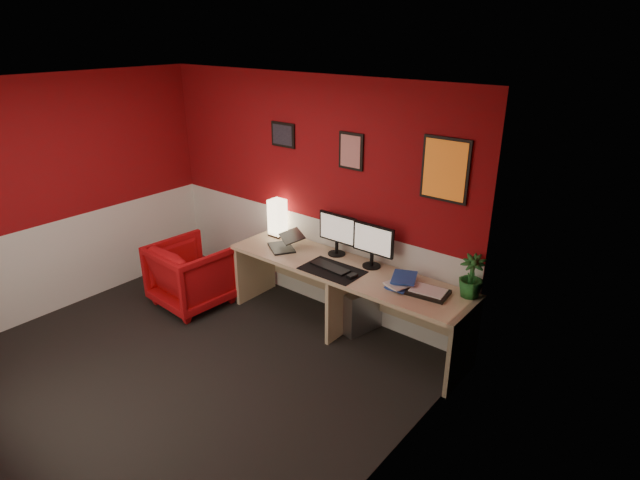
{
  "coord_description": "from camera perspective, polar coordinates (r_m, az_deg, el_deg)",
  "views": [
    {
      "loc": [
        3.44,
        -2.32,
        2.92
      ],
      "look_at": [
        0.6,
        1.21,
        1.05
      ],
      "focal_mm": 29.16,
      "sensor_mm": 36.0,
      "label": 1
    }
  ],
  "objects": [
    {
      "name": "wainscot_right",
      "position": [
        3.66,
        5.51,
        -19.19
      ],
      "size": [
        0.01,
        3.5,
        1.0
      ],
      "primitive_type": "cube",
      "color": "silver",
      "rests_on": "ground"
    },
    {
      "name": "desk_mat",
      "position": [
        5.04,
        1.35,
        -3.32
      ],
      "size": [
        0.6,
        0.38,
        0.01
      ],
      "primitive_type": "cube",
      "color": "black",
      "rests_on": "desk"
    },
    {
      "name": "wainscot_left",
      "position": [
        6.39,
        -25.79,
        -2.2
      ],
      "size": [
        0.01,
        3.5,
        1.0
      ],
      "primitive_type": "cube",
      "color": "silver",
      "rests_on": "ground"
    },
    {
      "name": "monitor_left",
      "position": [
        5.27,
        1.87,
        1.3
      ],
      "size": [
        0.45,
        0.06,
        0.58
      ],
      "primitive_type": "cube",
      "color": "black",
      "rests_on": "desk"
    },
    {
      "name": "desk",
      "position": [
        5.26,
        2.73,
        -6.68
      ],
      "size": [
        2.6,
        0.65,
        0.73
      ],
      "primitive_type": "cube",
      "color": "tan",
      "rests_on": "ground"
    },
    {
      "name": "book_top",
      "position": [
        4.82,
        7.93,
        -3.98
      ],
      "size": [
        0.31,
        0.35,
        0.03
      ],
      "primitive_type": "imported",
      "rotation": [
        0.0,
        0.0,
        0.4
      ],
      "color": "#22449E",
      "rests_on": "book_middle"
    },
    {
      "name": "potted_plant",
      "position": [
        4.68,
        16.28,
        -3.85
      ],
      "size": [
        0.24,
        0.24,
        0.38
      ],
      "primitive_type": "imported",
      "rotation": [
        0.0,
        0.0,
        0.14
      ],
      "color": "#19591E",
      "rests_on": "desk"
    },
    {
      "name": "armchair",
      "position": [
        5.97,
        -13.81,
        -3.65
      ],
      "size": [
        0.82,
        0.84,
        0.72
      ],
      "primitive_type": "imported",
      "rotation": [
        0.0,
        0.0,
        3.08
      ],
      "color": "#B8090D",
      "rests_on": "ground"
    },
    {
      "name": "wall_left",
      "position": [
        6.15,
        -26.97,
        4.19
      ],
      "size": [
        0.01,
        3.5,
        2.5
      ],
      "primitive_type": "cube",
      "color": "maroon",
      "rests_on": "ground"
    },
    {
      "name": "art_center",
      "position": [
        5.1,
        3.43,
        9.71
      ],
      "size": [
        0.28,
        0.02,
        0.36
      ],
      "primitive_type": "cube",
      "color": "red",
      "rests_on": "wall_back"
    },
    {
      "name": "wainscot_back",
      "position": [
        5.85,
        -1.26,
        -1.99
      ],
      "size": [
        4.0,
        0.01,
        1.0
      ],
      "primitive_type": "cube",
      "color": "silver",
      "rests_on": "ground"
    },
    {
      "name": "ground",
      "position": [
        5.08,
        -14.34,
        -13.5
      ],
      "size": [
        4.0,
        3.5,
        0.01
      ],
      "primitive_type": "cube",
      "color": "black",
      "rests_on": "ground"
    },
    {
      "name": "book_bottom",
      "position": [
        4.83,
        7.89,
        -4.61
      ],
      "size": [
        0.21,
        0.28,
        0.03
      ],
      "primitive_type": "imported",
      "rotation": [
        0.0,
        0.0,
        -0.02
      ],
      "color": "#22449E",
      "rests_on": "desk"
    },
    {
      "name": "pc_tower",
      "position": [
        5.4,
        4.61,
        -7.61
      ],
      "size": [
        0.3,
        0.48,
        0.45
      ],
      "primitive_type": "cube",
      "rotation": [
        0.0,
        0.0,
        -0.23
      ],
      "color": "#99999E",
      "rests_on": "ground"
    },
    {
      "name": "monitor_right",
      "position": [
        5.02,
        5.78,
        0.07
      ],
      "size": [
        0.45,
        0.06,
        0.58
      ],
      "primitive_type": "cube",
      "color": "black",
      "rests_on": "desk"
    },
    {
      "name": "zen_tray",
      "position": [
        4.7,
        11.78,
        -5.65
      ],
      "size": [
        0.38,
        0.29,
        0.03
      ],
      "primitive_type": "cube",
      "rotation": [
        0.0,
        0.0,
        0.13
      ],
      "color": "black",
      "rests_on": "desk"
    },
    {
      "name": "keyboard",
      "position": [
        5.07,
        1.11,
        -2.98
      ],
      "size": [
        0.43,
        0.18,
        0.02
      ],
      "primitive_type": "cube",
      "rotation": [
        0.0,
        0.0,
        -0.09
      ],
      "color": "black",
      "rests_on": "desk_mat"
    },
    {
      "name": "shoji_lamp",
      "position": [
        5.82,
        -4.69,
        2.35
      ],
      "size": [
        0.16,
        0.16,
        0.4
      ],
      "primitive_type": "cube",
      "color": "#FFE5B2",
      "rests_on": "desk"
    },
    {
      "name": "wall_back",
      "position": [
        5.59,
        -1.29,
        5.04
      ],
      "size": [
        4.0,
        0.01,
        2.5
      ],
      "primitive_type": "cube",
      "color": "maroon",
      "rests_on": "ground"
    },
    {
      "name": "ceiling",
      "position": [
        4.17,
        -17.72,
        15.64
      ],
      "size": [
        4.0,
        3.5,
        0.01
      ],
      "primitive_type": "cube",
      "color": "white",
      "rests_on": "ground"
    },
    {
      "name": "book_middle",
      "position": [
        4.82,
        8.11,
        -4.32
      ],
      "size": [
        0.27,
        0.32,
        0.02
      ],
      "primitive_type": "imported",
      "rotation": [
        0.0,
        0.0,
        -0.33
      ],
      "color": "silver",
      "rests_on": "book_bottom"
    },
    {
      "name": "art_left",
      "position": [
        5.64,
        -4.07,
        11.45
      ],
      "size": [
        0.32,
        0.02,
        0.26
      ],
      "primitive_type": "cube",
      "color": "black",
      "rests_on": "wall_back"
    },
    {
      "name": "art_right",
      "position": [
        4.62,
        13.58,
        7.51
      ],
      "size": [
        0.44,
        0.02,
        0.56
      ],
      "primitive_type": "cube",
      "color": "orange",
      "rests_on": "wall_back"
    },
    {
      "name": "laptop",
      "position": [
        5.49,
        -4.27,
        0.12
      ],
      "size": [
        0.4,
        0.37,
        0.22
      ],
      "primitive_type": "cube",
      "rotation": [
        0.0,
        0.0,
        -0.57
      ],
      "color": "black",
      "rests_on": "desk"
    },
    {
      "name": "wall_right",
      "position": [
        3.21,
        6.08,
        -9.15
      ],
      "size": [
        0.01,
        3.5,
        2.5
      ],
      "primitive_type": "cube",
      "color": "maroon",
      "rests_on": "ground"
    },
    {
      "name": "mouse",
      "position": [
        4.89,
        3.53,
        -3.95
      ],
      "size": [
        0.07,
        0.11,
        0.03
      ],
      "primitive_type": "cube",
      "rotation": [
        0.0,
        0.0,
        -0.13
      ],
      "color": "black",
      "rests_on": "desk_mat"
    }
  ]
}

